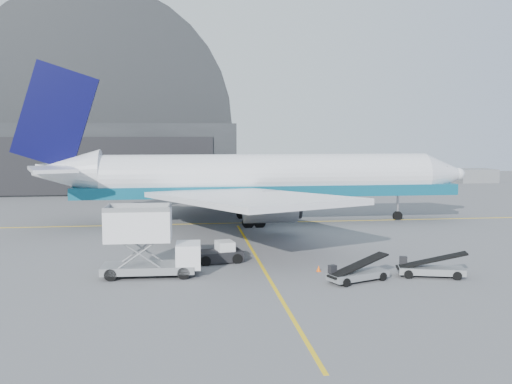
{
  "coord_description": "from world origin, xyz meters",
  "views": [
    {
      "loc": [
        -6.05,
        -45.14,
        10.5
      ],
      "look_at": [
        1.23,
        11.53,
        4.5
      ],
      "focal_mm": 40.0,
      "sensor_mm": 36.0,
      "label": 1
    }
  ],
  "objects": [
    {
      "name": "catering_truck",
      "position": [
        -8.71,
        -3.57,
        2.49
      ],
      "size": [
        7.22,
        2.93,
        4.91
      ],
      "rotation": [
        0.0,
        0.0,
        -0.03
      ],
      "color": "gray",
      "rests_on": "ground"
    },
    {
      "name": "traffic_cone",
      "position": [
        4.05,
        -3.8,
        0.22
      ],
      "size": [
        0.32,
        0.32,
        0.47
      ],
      "color": "#FF5808",
      "rests_on": "ground"
    },
    {
      "name": "ground",
      "position": [
        0.0,
        0.0,
        0.0
      ],
      "size": [
        200.0,
        200.0,
        0.0
      ],
      "primitive_type": "plane",
      "color": "#565659",
      "rests_on": "ground"
    },
    {
      "name": "belt_loader_b",
      "position": [
        11.75,
        -6.37,
        0.59
      ],
      "size": [
        5.08,
        2.73,
        1.9
      ],
      "rotation": [
        0.0,
        0.0,
        -0.26
      ],
      "color": "gray",
      "rests_on": "ground"
    },
    {
      "name": "hangar",
      "position": [
        -22.0,
        64.95,
        9.54
      ],
      "size": [
        50.0,
        28.3,
        28.0
      ],
      "color": "black",
      "rests_on": "ground"
    },
    {
      "name": "distant_bldg_b",
      "position": [
        55.0,
        68.0,
        0.0
      ],
      "size": [
        8.0,
        6.0,
        2.8
      ],
      "primitive_type": "cube",
      "color": "gray",
      "rests_on": "ground"
    },
    {
      "name": "taxi_lines",
      "position": [
        0.0,
        12.67,
        0.01
      ],
      "size": [
        80.0,
        42.12,
        0.02
      ],
      "color": "yellow",
      "rests_on": "ground"
    },
    {
      "name": "airliner",
      "position": [
        1.6,
        20.04,
        5.17
      ],
      "size": [
        52.61,
        51.02,
        18.46
      ],
      "color": "white",
      "rests_on": "ground"
    },
    {
      "name": "belt_loader_a",
      "position": [
        6.07,
        -7.0,
        0.56
      ],
      "size": [
        4.82,
        3.11,
        1.83
      ],
      "rotation": [
        0.0,
        0.0,
        0.39
      ],
      "color": "gray",
      "rests_on": "ground"
    },
    {
      "name": "pushback_tug",
      "position": [
        -3.19,
        0.34,
        0.65
      ],
      "size": [
        4.08,
        2.84,
        1.73
      ],
      "rotation": [
        0.0,
        0.0,
        0.2
      ],
      "color": "black",
      "rests_on": "ground"
    },
    {
      "name": "distant_bldg_a",
      "position": [
        38.0,
        72.0,
        0.0
      ],
      "size": [
        14.0,
        8.0,
        4.0
      ],
      "primitive_type": "cube",
      "color": "black",
      "rests_on": "ground"
    }
  ]
}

